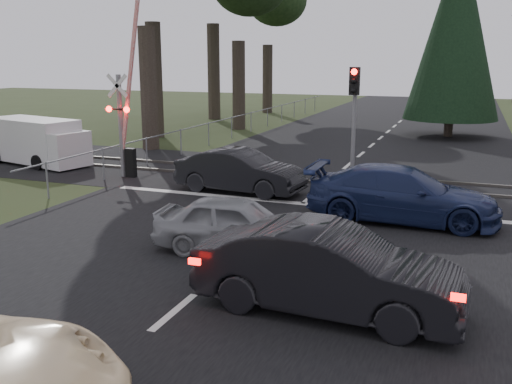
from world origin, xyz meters
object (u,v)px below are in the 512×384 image
at_px(traffic_signal_center, 354,107).
at_px(dark_car_far, 240,171).
at_px(silver_car, 237,225).
at_px(blue_sedan, 402,194).
at_px(crossing_signal, 126,123).
at_px(dark_hatchback, 329,270).
at_px(white_van, 39,142).

xyz_separation_m(traffic_signal_center, dark_car_far, (-3.40, -1.69, -2.09)).
xyz_separation_m(silver_car, blue_sedan, (3.26, 3.97, 0.10)).
xyz_separation_m(traffic_signal_center, silver_car, (-1.20, -7.29, -2.16)).
relative_size(crossing_signal, blue_sedan, 1.35).
height_order(crossing_signal, dark_car_far, crossing_signal).
distance_m(traffic_signal_center, blue_sedan, 4.41).
relative_size(crossing_signal, silver_car, 1.83).
relative_size(dark_hatchback, silver_car, 1.23).
distance_m(silver_car, blue_sedan, 5.14).
bearing_deg(dark_car_far, silver_car, -153.14).
xyz_separation_m(dark_hatchback, white_van, (-14.77, 9.75, 0.19)).
bearing_deg(dark_hatchback, crossing_signal, 50.80).
bearing_deg(dark_hatchback, silver_car, 51.50).
height_order(traffic_signal_center, dark_hatchback, traffic_signal_center).
relative_size(blue_sedan, white_van, 1.01).
height_order(blue_sedan, white_van, white_van).
relative_size(dark_hatchback, blue_sedan, 0.91).
xyz_separation_m(silver_car, white_van, (-12.03, 7.36, 0.31)).
xyz_separation_m(crossing_signal, white_van, (-4.95, 0.97, -1.09)).
bearing_deg(white_van, blue_sedan, 1.22).
xyz_separation_m(dark_hatchback, blue_sedan, (0.53, 6.36, -0.02)).
xyz_separation_m(traffic_signal_center, blue_sedan, (2.06, -3.31, -2.06)).
bearing_deg(traffic_signal_center, silver_car, -99.35).
bearing_deg(silver_car, dark_hatchback, -136.81).
distance_m(crossing_signal, dark_hatchback, 13.23).
xyz_separation_m(dark_hatchback, silver_car, (-2.74, 2.39, -0.12)).
distance_m(crossing_signal, dark_car_far, 5.12).
relative_size(traffic_signal_center, white_van, 0.80).
distance_m(crossing_signal, blue_sedan, 10.70).
height_order(dark_car_far, white_van, white_van).
bearing_deg(white_van, dark_car_far, 3.54).
bearing_deg(dark_hatchback, dark_car_far, 34.35).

